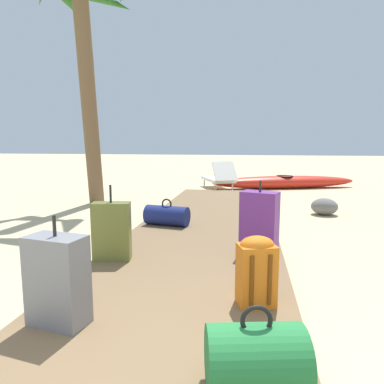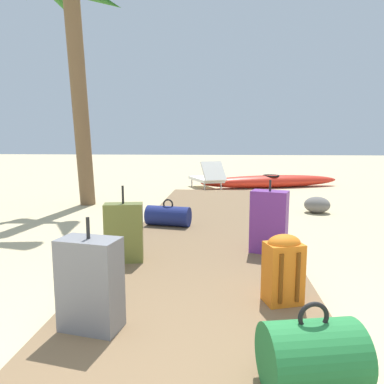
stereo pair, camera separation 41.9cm
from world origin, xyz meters
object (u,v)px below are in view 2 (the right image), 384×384
(suitcase_grey, at_px, (90,284))
(lounge_chair, at_px, (208,177))
(duffel_bag_navy, at_px, (168,216))
(palm_tree_far_left, at_px, (78,23))
(kayak, at_px, (271,181))
(suitcase_purple, at_px, (269,222))
(suitcase_olive, at_px, (124,232))
(backpack_orange, at_px, (283,267))
(duffel_bag_green, at_px, (311,356))

(suitcase_grey, height_order, lounge_chair, suitcase_grey)
(duffel_bag_navy, distance_m, palm_tree_far_left, 4.36)
(lounge_chair, distance_m, kayak, 1.90)
(suitcase_purple, relative_size, suitcase_grey, 1.08)
(suitcase_olive, distance_m, palm_tree_far_left, 5.08)
(suitcase_grey, relative_size, suitcase_olive, 0.96)
(suitcase_purple, distance_m, duffel_bag_navy, 1.81)
(suitcase_purple, bearing_deg, palm_tree_far_left, 137.84)
(backpack_orange, relative_size, duffel_bag_green, 1.00)
(suitcase_grey, bearing_deg, duffel_bag_navy, 88.57)
(suitcase_grey, bearing_deg, backpack_orange, 20.42)
(backpack_orange, relative_size, lounge_chair, 0.34)
(suitcase_olive, bearing_deg, suitcase_grey, -83.75)
(duffel_bag_green, bearing_deg, suitcase_grey, 159.92)
(duffel_bag_navy, distance_m, duffel_bag_green, 3.72)
(suitcase_grey, height_order, suitcase_olive, suitcase_olive)
(palm_tree_far_left, distance_m, lounge_chair, 5.02)
(backpack_orange, bearing_deg, duffel_bag_green, -91.22)
(duffel_bag_navy, height_order, lounge_chair, lounge_chair)
(backpack_orange, distance_m, duffel_bag_navy, 2.81)
(kayak, bearing_deg, backpack_orange, -96.90)
(suitcase_olive, relative_size, palm_tree_far_left, 0.17)
(suitcase_purple, relative_size, suitcase_olive, 1.03)
(suitcase_purple, relative_size, palm_tree_far_left, 0.17)
(palm_tree_far_left, bearing_deg, suitcase_grey, -68.17)
(suitcase_purple, xyz_separation_m, palm_tree_far_left, (-3.37, 3.05, 3.17))
(lounge_chair, bearing_deg, kayak, 14.82)
(palm_tree_far_left, xyz_separation_m, lounge_chair, (2.43, 2.92, -3.29))
(lounge_chair, bearing_deg, palm_tree_far_left, -129.74)
(suitcase_purple, xyz_separation_m, suitcase_grey, (-1.42, -1.81, -0.04))
(suitcase_purple, distance_m, duffel_bag_green, 2.31)
(backpack_orange, bearing_deg, kayak, 83.10)
(lounge_chair, relative_size, kayak, 0.39)
(duffel_bag_navy, height_order, kayak, duffel_bag_navy)
(suitcase_grey, distance_m, lounge_chair, 7.80)
(backpack_orange, bearing_deg, suitcase_purple, 87.66)
(suitcase_purple, height_order, palm_tree_far_left, palm_tree_far_left)
(duffel_bag_green, bearing_deg, suitcase_purple, 88.15)
(backpack_orange, xyz_separation_m, duffel_bag_navy, (-1.29, 2.49, -0.14))
(duffel_bag_navy, relative_size, duffel_bag_green, 1.27)
(suitcase_grey, relative_size, duffel_bag_green, 1.40)
(suitcase_purple, bearing_deg, suitcase_olive, -164.28)
(suitcase_purple, height_order, lounge_chair, suitcase_purple)
(duffel_bag_green, distance_m, lounge_chair, 8.33)
(kayak, bearing_deg, suitcase_olive, -109.61)
(backpack_orange, height_order, palm_tree_far_left, palm_tree_far_left)
(palm_tree_far_left, height_order, lounge_chair, palm_tree_far_left)
(suitcase_purple, distance_m, suitcase_olive, 1.63)
(suitcase_grey, xyz_separation_m, suitcase_olive, (-0.15, 1.37, -0.00))
(suitcase_olive, relative_size, duffel_bag_green, 1.47)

